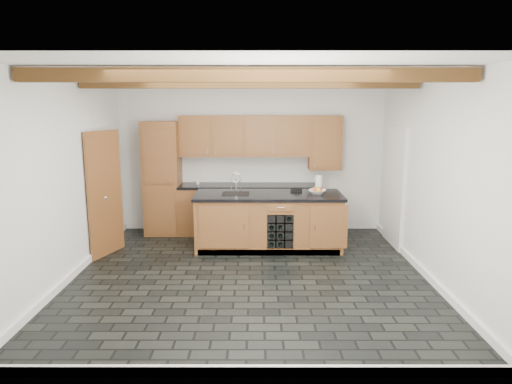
{
  "coord_description": "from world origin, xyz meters",
  "views": [
    {
      "loc": [
        0.1,
        -6.18,
        2.38
      ],
      "look_at": [
        0.09,
        0.8,
        1.06
      ],
      "focal_mm": 32.0,
      "sensor_mm": 36.0,
      "label": 1
    }
  ],
  "objects_px": {
    "kitchen_scale": "(296,190)",
    "paper_towel": "(319,183)",
    "island": "(269,221)",
    "fruit_bowl": "(317,192)"
  },
  "relations": [
    {
      "from": "fruit_bowl",
      "to": "paper_towel",
      "type": "height_order",
      "value": "paper_towel"
    },
    {
      "from": "kitchen_scale",
      "to": "paper_towel",
      "type": "bearing_deg",
      "value": 5.49
    },
    {
      "from": "kitchen_scale",
      "to": "fruit_bowl",
      "type": "height_order",
      "value": "fruit_bowl"
    },
    {
      "from": "island",
      "to": "fruit_bowl",
      "type": "distance_m",
      "value": 0.95
    },
    {
      "from": "kitchen_scale",
      "to": "fruit_bowl",
      "type": "bearing_deg",
      "value": -37.91
    },
    {
      "from": "fruit_bowl",
      "to": "paper_towel",
      "type": "bearing_deg",
      "value": 78.07
    },
    {
      "from": "kitchen_scale",
      "to": "paper_towel",
      "type": "xyz_separation_m",
      "value": [
        0.39,
        0.06,
        0.1
      ]
    },
    {
      "from": "kitchen_scale",
      "to": "paper_towel",
      "type": "height_order",
      "value": "paper_towel"
    },
    {
      "from": "island",
      "to": "paper_towel",
      "type": "distance_m",
      "value": 1.1
    },
    {
      "from": "kitchen_scale",
      "to": "fruit_bowl",
      "type": "relative_size",
      "value": 0.68
    }
  ]
}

